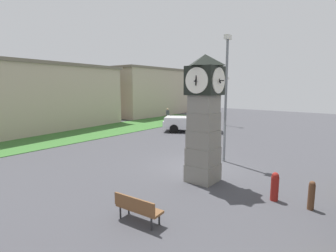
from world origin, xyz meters
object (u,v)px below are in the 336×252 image
(bollard_near_tower, at_px, (311,195))
(street_lamp_near_road, at_px, (226,97))
(pickup_truck, at_px, (192,122))
(bollard_mid_row, at_px, (275,186))
(pedestrian_near_bench, at_px, (168,114))
(clock_tower, at_px, (204,117))
(bench, at_px, (137,207))
(street_lamp_far_side, at_px, (226,91))

(bollard_near_tower, distance_m, street_lamp_near_road, 20.36)
(bollard_near_tower, relative_size, pickup_truck, 0.18)
(bollard_mid_row, height_order, pedestrian_near_bench, pedestrian_near_bench)
(pedestrian_near_bench, relative_size, street_lamp_near_road, 0.33)
(street_lamp_near_road, bearing_deg, bollard_mid_row, -149.21)
(clock_tower, height_order, pickup_truck, clock_tower)
(bollard_near_tower, distance_m, pedestrian_near_bench, 23.19)
(bollard_near_tower, height_order, street_lamp_near_road, street_lamp_near_road)
(pedestrian_near_bench, distance_m, street_lamp_near_road, 7.24)
(pickup_truck, bearing_deg, bollard_near_tower, -132.67)
(bollard_mid_row, bearing_deg, bench, 146.12)
(bollard_mid_row, bearing_deg, street_lamp_far_side, 46.37)
(bollard_mid_row, bearing_deg, pedestrian_near_bench, 48.35)
(pedestrian_near_bench, bearing_deg, pickup_truck, -122.36)
(clock_tower, height_order, pedestrian_near_bench, clock_tower)
(clock_tower, xyz_separation_m, bollard_mid_row, (-0.17, -3.23, -2.40))
(bollard_mid_row, xyz_separation_m, pickup_truck, (11.06, 10.75, 0.37))
(clock_tower, bearing_deg, bench, -176.43)
(bench, bearing_deg, pickup_truck, 26.82)
(bollard_near_tower, height_order, street_lamp_far_side, street_lamp_far_side)
(pickup_truck, height_order, street_lamp_near_road, street_lamp_near_road)
(pickup_truck, bearing_deg, bollard_mid_row, -135.82)
(pedestrian_near_bench, xyz_separation_m, street_lamp_far_side, (-11.09, -12.75, 3.05))
(clock_tower, bearing_deg, bollard_mid_row, -93.06)
(pickup_truck, xyz_separation_m, street_lamp_near_road, (5.73, -0.75, 2.19))
(clock_tower, relative_size, bench, 3.47)
(pickup_truck, distance_m, street_lamp_far_side, 10.55)
(bollard_near_tower, height_order, pickup_truck, pickup_truck)
(bollard_near_tower, xyz_separation_m, bench, (-4.39, 4.18, -0.01))
(clock_tower, distance_m, bollard_near_tower, 5.09)
(bollard_mid_row, relative_size, pedestrian_near_bench, 0.64)
(bollard_near_tower, distance_m, pickup_truck, 16.31)
(street_lamp_far_side, bearing_deg, pedestrian_near_bench, 48.98)
(clock_tower, distance_m, street_lamp_far_side, 3.74)
(clock_tower, height_order, bollard_near_tower, clock_tower)
(street_lamp_near_road, relative_size, street_lamp_far_side, 0.75)
(clock_tower, xyz_separation_m, bench, (-4.56, -0.28, -2.43))
(pickup_truck, relative_size, street_lamp_far_side, 0.81)
(pedestrian_near_bench, bearing_deg, bollard_near_tower, -129.59)
(clock_tower, height_order, street_lamp_far_side, street_lamp_far_side)
(street_lamp_near_road, bearing_deg, bench, -161.55)
(bollard_mid_row, distance_m, street_lamp_near_road, 19.71)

